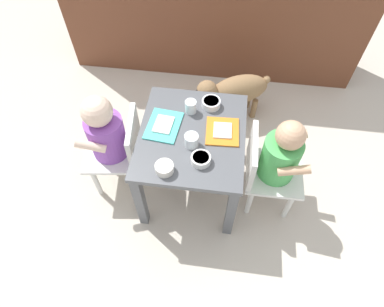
{
  "coord_description": "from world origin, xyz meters",
  "views": [
    {
      "loc": [
        0.13,
        -0.96,
        1.64
      ],
      "look_at": [
        0.0,
        0.0,
        0.29
      ],
      "focal_mm": 30.58,
      "sensor_mm": 36.0,
      "label": 1
    }
  ],
  "objects_px": {
    "seated_child_right": "(277,158)",
    "cereal_bowl_left_side": "(164,168)",
    "seated_child_left": "(108,135)",
    "veggie_bowl_near": "(211,103)",
    "cereal_bowl_right_side": "(201,159)",
    "dining_table": "(192,145)",
    "water_cup_right": "(191,107)",
    "water_cup_left": "(191,141)",
    "dog": "(234,91)",
    "food_tray_left": "(164,125)",
    "food_tray_right": "(222,131)"
  },
  "relations": [
    {
      "from": "dining_table",
      "to": "seated_child_left",
      "type": "distance_m",
      "value": 0.41
    },
    {
      "from": "dog",
      "to": "food_tray_right",
      "type": "relative_size",
      "value": 2.62
    },
    {
      "from": "seated_child_left",
      "to": "water_cup_right",
      "type": "height_order",
      "value": "seated_child_left"
    },
    {
      "from": "dog",
      "to": "dining_table",
      "type": "bearing_deg",
      "value": -108.58
    },
    {
      "from": "water_cup_right",
      "to": "cereal_bowl_right_side",
      "type": "xyz_separation_m",
      "value": [
        0.08,
        -0.29,
        -0.01
      ]
    },
    {
      "from": "seated_child_left",
      "to": "food_tray_left",
      "type": "distance_m",
      "value": 0.28
    },
    {
      "from": "water_cup_right",
      "to": "food_tray_left",
      "type": "bearing_deg",
      "value": -135.84
    },
    {
      "from": "seated_child_right",
      "to": "cereal_bowl_left_side",
      "type": "xyz_separation_m",
      "value": [
        -0.5,
        -0.18,
        0.09
      ]
    },
    {
      "from": "water_cup_left",
      "to": "cereal_bowl_left_side",
      "type": "bearing_deg",
      "value": -121.42
    },
    {
      "from": "dining_table",
      "to": "food_tray_left",
      "type": "height_order",
      "value": "food_tray_left"
    },
    {
      "from": "dog",
      "to": "cereal_bowl_right_side",
      "type": "bearing_deg",
      "value": -100.37
    },
    {
      "from": "cereal_bowl_left_side",
      "to": "seated_child_right",
      "type": "bearing_deg",
      "value": 20.09
    },
    {
      "from": "water_cup_left",
      "to": "cereal_bowl_left_side",
      "type": "height_order",
      "value": "water_cup_left"
    },
    {
      "from": "food_tray_left",
      "to": "water_cup_left",
      "type": "height_order",
      "value": "water_cup_left"
    },
    {
      "from": "food_tray_right",
      "to": "veggie_bowl_near",
      "type": "height_order",
      "value": "veggie_bowl_near"
    },
    {
      "from": "dining_table",
      "to": "food_tray_left",
      "type": "bearing_deg",
      "value": 168.17
    },
    {
      "from": "food_tray_right",
      "to": "cereal_bowl_right_side",
      "type": "distance_m",
      "value": 0.2
    },
    {
      "from": "dog",
      "to": "food_tray_left",
      "type": "distance_m",
      "value": 0.67
    },
    {
      "from": "cereal_bowl_right_side",
      "to": "food_tray_right",
      "type": "bearing_deg",
      "value": 65.65
    },
    {
      "from": "dining_table",
      "to": "cereal_bowl_left_side",
      "type": "bearing_deg",
      "value": -112.27
    },
    {
      "from": "dining_table",
      "to": "water_cup_left",
      "type": "relative_size",
      "value": 8.92
    },
    {
      "from": "veggie_bowl_near",
      "to": "cereal_bowl_right_side",
      "type": "xyz_separation_m",
      "value": [
        -0.01,
        -0.34,
        -0.0
      ]
    },
    {
      "from": "seated_child_right",
      "to": "food_tray_left",
      "type": "bearing_deg",
      "value": 173.17
    },
    {
      "from": "cereal_bowl_left_side",
      "to": "water_cup_right",
      "type": "bearing_deg",
      "value": 79.82
    },
    {
      "from": "seated_child_left",
      "to": "cereal_bowl_right_side",
      "type": "distance_m",
      "value": 0.5
    },
    {
      "from": "seated_child_left",
      "to": "food_tray_left",
      "type": "height_order",
      "value": "seated_child_left"
    },
    {
      "from": "food_tray_left",
      "to": "water_cup_right",
      "type": "distance_m",
      "value": 0.16
    },
    {
      "from": "dog",
      "to": "food_tray_left",
      "type": "height_order",
      "value": "food_tray_left"
    },
    {
      "from": "seated_child_left",
      "to": "veggie_bowl_near",
      "type": "xyz_separation_m",
      "value": [
        0.48,
        0.21,
        0.08
      ]
    },
    {
      "from": "dining_table",
      "to": "water_cup_right",
      "type": "xyz_separation_m",
      "value": [
        -0.03,
        0.14,
        0.11
      ]
    },
    {
      "from": "water_cup_right",
      "to": "cereal_bowl_left_side",
      "type": "bearing_deg",
      "value": -100.18
    },
    {
      "from": "food_tray_left",
      "to": "cereal_bowl_left_side",
      "type": "xyz_separation_m",
      "value": [
        0.05,
        -0.25,
        0.02
      ]
    },
    {
      "from": "dining_table",
      "to": "food_tray_left",
      "type": "relative_size",
      "value": 2.73
    },
    {
      "from": "veggie_bowl_near",
      "to": "water_cup_left",
      "type": "bearing_deg",
      "value": -104.2
    },
    {
      "from": "veggie_bowl_near",
      "to": "cereal_bowl_right_side",
      "type": "height_order",
      "value": "veggie_bowl_near"
    },
    {
      "from": "dining_table",
      "to": "veggie_bowl_near",
      "type": "bearing_deg",
      "value": 69.9
    },
    {
      "from": "dining_table",
      "to": "seated_child_left",
      "type": "xyz_separation_m",
      "value": [
        -0.41,
        -0.01,
        0.03
      ]
    },
    {
      "from": "dining_table",
      "to": "cereal_bowl_left_side",
      "type": "relative_size",
      "value": 7.14
    },
    {
      "from": "dining_table",
      "to": "food_tray_right",
      "type": "relative_size",
      "value": 3.25
    },
    {
      "from": "dog",
      "to": "cereal_bowl_right_side",
      "type": "relative_size",
      "value": 5.29
    },
    {
      "from": "veggie_bowl_near",
      "to": "food_tray_left",
      "type": "bearing_deg",
      "value": -142.37
    },
    {
      "from": "dog",
      "to": "cereal_bowl_right_side",
      "type": "distance_m",
      "value": 0.77
    },
    {
      "from": "water_cup_left",
      "to": "water_cup_right",
      "type": "distance_m",
      "value": 0.21
    },
    {
      "from": "water_cup_left",
      "to": "water_cup_right",
      "type": "bearing_deg",
      "value": 98.56
    },
    {
      "from": "dining_table",
      "to": "water_cup_left",
      "type": "distance_m",
      "value": 0.13
    },
    {
      "from": "cereal_bowl_right_side",
      "to": "water_cup_left",
      "type": "bearing_deg",
      "value": 121.12
    },
    {
      "from": "seated_child_left",
      "to": "food_tray_right",
      "type": "bearing_deg",
      "value": 4.58
    },
    {
      "from": "seated_child_right",
      "to": "water_cup_right",
      "type": "relative_size",
      "value": 9.53
    },
    {
      "from": "seated_child_right",
      "to": "cereal_bowl_right_side",
      "type": "height_order",
      "value": "seated_child_right"
    },
    {
      "from": "dining_table",
      "to": "cereal_bowl_left_side",
      "type": "distance_m",
      "value": 0.26
    }
  ]
}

